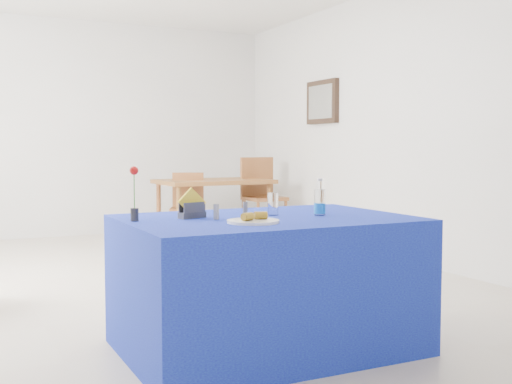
# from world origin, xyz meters

# --- Properties ---
(floor) EXTENTS (7.00, 7.00, 0.00)m
(floor) POSITION_xyz_m (0.00, 0.00, 0.00)
(floor) COLOR beige
(floor) RESTS_ON ground
(room_shell) EXTENTS (7.00, 7.00, 7.00)m
(room_shell) POSITION_xyz_m (0.00, 0.00, 1.75)
(room_shell) COLOR silver
(room_shell) RESTS_ON ground
(picture_frame) EXTENTS (0.06, 0.64, 0.52)m
(picture_frame) POSITION_xyz_m (2.47, 1.60, 1.70)
(picture_frame) COLOR black
(picture_frame) RESTS_ON room_shell
(picture_art) EXTENTS (0.02, 0.52, 0.40)m
(picture_art) POSITION_xyz_m (2.44, 1.60, 1.70)
(picture_art) COLOR #998C66
(picture_art) RESTS_ON room_shell
(plate) EXTENTS (0.28, 0.28, 0.01)m
(plate) POSITION_xyz_m (-0.21, -2.02, 0.77)
(plate) COLOR white
(plate) RESTS_ON blue_table
(drinking_glass) EXTENTS (0.06, 0.06, 0.13)m
(drinking_glass) POSITION_xyz_m (0.06, -1.72, 0.82)
(drinking_glass) COLOR silver
(drinking_glass) RESTS_ON blue_table
(salt_shaker) EXTENTS (0.03, 0.03, 0.08)m
(salt_shaker) POSITION_xyz_m (-0.33, -1.78, 0.80)
(salt_shaker) COLOR gray
(salt_shaker) RESTS_ON blue_table
(pepper_shaker) EXTENTS (0.03, 0.03, 0.08)m
(pepper_shaker) POSITION_xyz_m (-0.13, -1.73, 0.80)
(pepper_shaker) COLOR #5C5C60
(pepper_shaker) RESTS_ON blue_table
(blue_table) EXTENTS (1.60, 1.10, 0.76)m
(blue_table) POSITION_xyz_m (-0.02, -1.80, 0.38)
(blue_table) COLOR #101198
(blue_table) RESTS_ON floor
(water_bottle) EXTENTS (0.07, 0.07, 0.21)m
(water_bottle) POSITION_xyz_m (0.30, -1.84, 0.83)
(water_bottle) COLOR silver
(water_bottle) RESTS_ON blue_table
(napkin_holder) EXTENTS (0.17, 0.10, 0.17)m
(napkin_holder) POSITION_xyz_m (-0.42, -1.66, 0.81)
(napkin_holder) COLOR #37373C
(napkin_holder) RESTS_ON blue_table
(rose_vase) EXTENTS (0.05, 0.05, 0.30)m
(rose_vase) POSITION_xyz_m (-0.75, -1.67, 0.90)
(rose_vase) COLOR #242429
(rose_vase) RESTS_ON blue_table
(oak_table) EXTENTS (1.38, 0.92, 0.76)m
(oak_table) POSITION_xyz_m (1.37, 2.36, 0.68)
(oak_table) COLOR brown
(oak_table) RESTS_ON floor
(chair_bg_left) EXTENTS (0.50, 0.50, 0.85)m
(chair_bg_left) POSITION_xyz_m (0.98, 2.25, 0.49)
(chair_bg_left) COLOR brown
(chair_bg_left) RESTS_ON floor
(chair_bg_right) EXTENTS (0.47, 0.47, 1.03)m
(chair_bg_right) POSITION_xyz_m (1.99, 2.28, 0.59)
(chair_bg_right) COLOR brown
(chair_bg_right) RESTS_ON floor
(banana_pieces) EXTENTS (0.17, 0.09, 0.04)m
(banana_pieces) POSITION_xyz_m (-0.20, -2.01, 0.80)
(banana_pieces) COLOR gold
(banana_pieces) RESTS_ON plate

